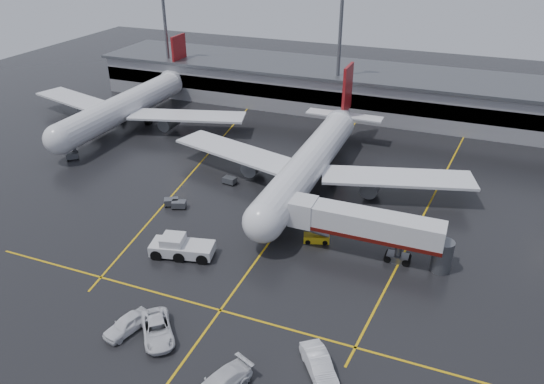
% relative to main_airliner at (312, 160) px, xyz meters
% --- Properties ---
extents(ground, '(220.00, 220.00, 0.00)m').
position_rel_main_airliner_xyz_m(ground, '(0.00, -9.70, -4.21)').
color(ground, black).
rests_on(ground, ground).
extents(apron_line_centre, '(0.25, 90.00, 0.02)m').
position_rel_main_airliner_xyz_m(apron_line_centre, '(0.00, -9.70, -4.20)').
color(apron_line_centre, gold).
rests_on(apron_line_centre, ground).
extents(apron_line_stop, '(60.00, 0.25, 0.02)m').
position_rel_main_airliner_xyz_m(apron_line_stop, '(0.00, -31.70, -4.20)').
color(apron_line_stop, gold).
rests_on(apron_line_stop, ground).
extents(apron_line_left, '(9.99, 69.35, 0.02)m').
position_rel_main_airliner_xyz_m(apron_line_left, '(-20.00, 0.30, -4.20)').
color(apron_line_left, gold).
rests_on(apron_line_left, ground).
extents(apron_line_right, '(7.57, 69.64, 0.02)m').
position_rel_main_airliner_xyz_m(apron_line_right, '(18.00, 0.30, -4.20)').
color(apron_line_right, gold).
rests_on(apron_line_right, ground).
extents(terminal, '(122.00, 19.00, 8.60)m').
position_rel_main_airliner_xyz_m(terminal, '(0.00, 38.23, 0.11)').
color(terminal, gray).
rests_on(terminal, ground).
extents(light_mast_left, '(3.00, 1.20, 25.45)m').
position_rel_main_airliner_xyz_m(light_mast_left, '(-45.00, 32.30, 10.27)').
color(light_mast_left, '#595B60').
rests_on(light_mast_left, ground).
extents(light_mast_mid, '(3.00, 1.20, 25.45)m').
position_rel_main_airliner_xyz_m(light_mast_mid, '(-5.00, 32.30, 10.27)').
color(light_mast_mid, '#595B60').
rests_on(light_mast_mid, ground).
extents(main_airliner, '(48.80, 45.60, 14.10)m').
position_rel_main_airliner_xyz_m(main_airliner, '(0.00, 0.00, 0.00)').
color(main_airliner, silver).
rests_on(main_airliner, ground).
extents(second_airliner, '(48.80, 45.60, 14.10)m').
position_rel_main_airliner_xyz_m(second_airliner, '(-42.00, 12.00, 0.00)').
color(second_airliner, silver).
rests_on(second_airliner, ground).
extents(jet_bridge, '(19.90, 3.40, 6.05)m').
position_rel_main_airliner_xyz_m(jet_bridge, '(11.87, -15.70, -0.28)').
color(jet_bridge, silver).
rests_on(jet_bridge, ground).
extents(pushback_tractor, '(8.23, 4.82, 2.76)m').
position_rel_main_airliner_xyz_m(pushback_tractor, '(-9.12, -24.30, -3.11)').
color(pushback_tractor, silver).
rests_on(pushback_tractor, ground).
extents(belt_loader, '(3.54, 2.34, 2.08)m').
position_rel_main_airliner_xyz_m(belt_loader, '(5.57, -15.26, -3.70)').
color(belt_loader, gold).
rests_on(belt_loader, ground).
extents(service_van_a, '(6.14, 6.55, 1.71)m').
position_rel_main_airliner_xyz_m(service_van_a, '(-4.07, -37.42, -3.35)').
color(service_van_a, silver).
rests_on(service_van_a, ground).
extents(service_van_b, '(4.79, 6.82, 1.83)m').
position_rel_main_airliner_xyz_m(service_van_b, '(4.81, -41.25, -3.29)').
color(service_van_b, silver).
rests_on(service_van_b, ground).
extents(service_van_c, '(5.01, 5.74, 1.88)m').
position_rel_main_airliner_xyz_m(service_van_c, '(12.21, -35.95, -3.27)').
color(service_van_c, white).
rests_on(service_van_c, ground).
extents(service_van_d, '(3.33, 5.39, 1.71)m').
position_rel_main_airliner_xyz_m(service_van_d, '(-7.36, -37.89, -3.35)').
color(service_van_d, white).
rests_on(service_van_d, ground).
extents(baggage_cart_a, '(2.33, 1.92, 1.12)m').
position_rel_main_airliner_xyz_m(baggage_cart_a, '(-15.39, -14.21, -3.58)').
color(baggage_cart_a, '#595B60').
rests_on(baggage_cart_a, ground).
extents(baggage_cart_b, '(2.38, 2.15, 1.12)m').
position_rel_main_airliner_xyz_m(baggage_cart_b, '(-16.80, -13.95, -3.58)').
color(baggage_cart_b, '#595B60').
rests_on(baggage_cart_b, ground).
extents(baggage_cart_c, '(2.16, 1.57, 1.12)m').
position_rel_main_airliner_xyz_m(baggage_cart_c, '(-11.96, -4.59, -3.58)').
color(baggage_cart_c, '#595B60').
rests_on(baggage_cart_c, ground).
extents(baggage_cart_d, '(2.20, 1.64, 1.12)m').
position_rel_main_airliner_xyz_m(baggage_cart_d, '(-46.51, 0.71, -3.58)').
color(baggage_cart_d, '#595B60').
rests_on(baggage_cart_d, ground).
extents(baggage_cart_e, '(2.35, 2.31, 1.12)m').
position_rel_main_airliner_xyz_m(baggage_cart_e, '(-41.30, -6.22, -3.58)').
color(baggage_cart_e, '#595B60').
rests_on(baggage_cart_e, ground).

